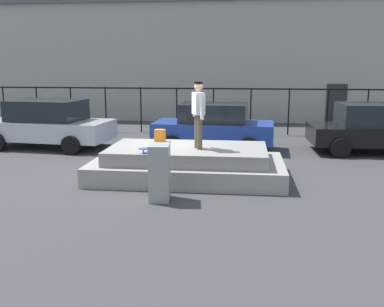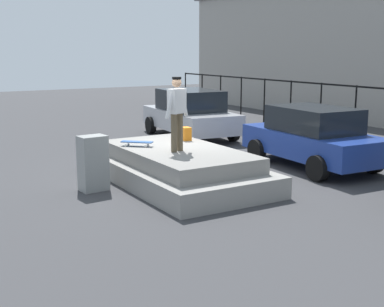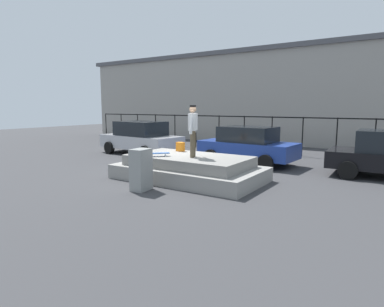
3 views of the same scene
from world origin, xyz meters
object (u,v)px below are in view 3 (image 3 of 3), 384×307
at_px(skateboard, 158,153).
at_px(car_blue_sedan_mid, 248,145).
at_px(skateboarder, 193,127).
at_px(utility_box, 141,170).
at_px(backpack, 180,147).
at_px(car_silver_sedan_near, 141,138).

bearing_deg(skateboard, car_blue_sedan_mid, 75.98).
distance_m(skateboarder, utility_box, 2.25).
distance_m(skateboard, backpack, 1.46).
height_order(skateboarder, backpack, skateboarder).
bearing_deg(car_silver_sedan_near, utility_box, -47.48).
bearing_deg(skateboard, utility_box, -73.00).
relative_size(skateboard, car_blue_sedan_mid, 0.16).
bearing_deg(utility_box, skateboard, 101.83).
xyz_separation_m(skateboard, car_silver_sedan_near, (-4.77, 4.36, -0.06)).
xyz_separation_m(skateboard, utility_box, (0.39, -1.27, -0.31)).
relative_size(skateboarder, car_blue_sedan_mid, 0.40).
distance_m(car_blue_sedan_mid, utility_box, 5.99).
relative_size(car_silver_sedan_near, utility_box, 3.73).
bearing_deg(backpack, car_silver_sedan_near, -26.29).
xyz_separation_m(car_silver_sedan_near, utility_box, (5.16, -5.63, -0.25)).
height_order(skateboard, car_silver_sedan_near, car_silver_sedan_near).
bearing_deg(car_silver_sedan_near, skateboard, -42.39).
distance_m(car_silver_sedan_near, car_blue_sedan_mid, 5.95).
height_order(car_silver_sedan_near, utility_box, car_silver_sedan_near).
xyz_separation_m(skateboarder, backpack, (-1.18, 0.93, -0.81)).
distance_m(skateboarder, backpack, 1.71).
distance_m(backpack, car_silver_sedan_near, 5.49).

